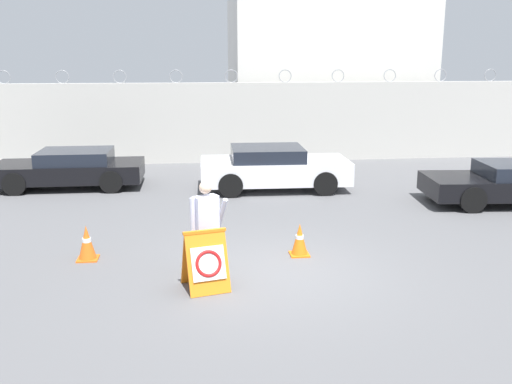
% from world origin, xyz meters
% --- Properties ---
extents(ground_plane, '(90.00, 90.00, 0.00)m').
position_xyz_m(ground_plane, '(0.00, 0.00, 0.00)').
color(ground_plane, '#5B5B5E').
extents(perimeter_wall, '(36.00, 0.30, 3.33)m').
position_xyz_m(perimeter_wall, '(0.00, 11.15, 1.45)').
color(perimeter_wall, beige).
rests_on(perimeter_wall, ground_plane).
extents(building_block, '(8.06, 5.62, 6.63)m').
position_xyz_m(building_block, '(4.37, 15.26, 3.31)').
color(building_block, silver).
rests_on(building_block, ground_plane).
extents(barricade_sign, '(0.84, 0.86, 1.02)m').
position_xyz_m(barricade_sign, '(-1.28, -0.59, 0.51)').
color(barricade_sign, orange).
rests_on(barricade_sign, ground_plane).
extents(security_guard, '(0.68, 0.41, 1.72)m').
position_xyz_m(security_guard, '(-1.25, 0.03, 0.95)').
color(security_guard, '#514C42').
rests_on(security_guard, ground_plane).
extents(traffic_cone_near, '(0.39, 0.39, 0.68)m').
position_xyz_m(traffic_cone_near, '(-3.51, 1.08, 0.34)').
color(traffic_cone_near, orange).
rests_on(traffic_cone_near, ground_plane).
extents(traffic_cone_mid, '(0.37, 0.37, 0.64)m').
position_xyz_m(traffic_cone_mid, '(0.59, 0.87, 0.32)').
color(traffic_cone_mid, orange).
rests_on(traffic_cone_mid, ground_plane).
extents(parked_car_front_coupe, '(4.29, 1.93, 1.12)m').
position_xyz_m(parked_car_front_coupe, '(-5.05, 7.47, 0.57)').
color(parked_car_front_coupe, black).
rests_on(parked_car_front_coupe, ground_plane).
extents(parked_car_rear_sedan, '(4.32, 2.11, 1.25)m').
position_xyz_m(parked_car_rear_sedan, '(0.88, 6.58, 0.64)').
color(parked_car_rear_sedan, black).
rests_on(parked_car_rear_sedan, ground_plane).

